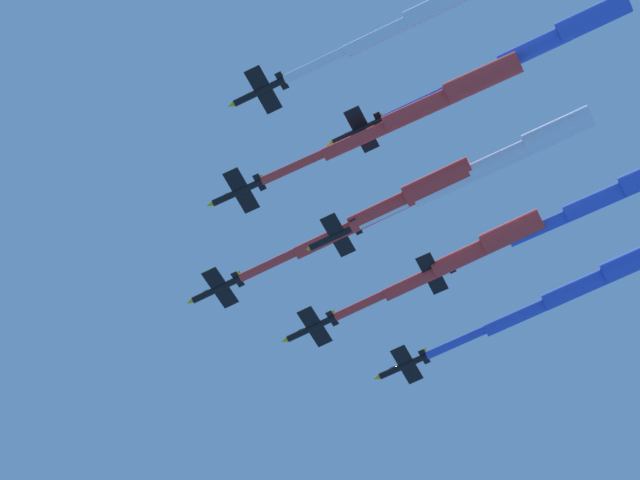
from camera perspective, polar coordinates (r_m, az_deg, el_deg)
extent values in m
cylinder|color=black|center=(247.88, -3.90, -1.86)|extent=(5.41, 8.61, 1.39)
cone|color=#EAB70C|center=(249.06, -4.93, -2.34)|extent=(1.77, 1.76, 1.32)
cylinder|color=black|center=(246.86, -2.93, -1.40)|extent=(1.20, 1.02, 1.04)
ellipsoid|color=black|center=(248.70, -4.31, -1.98)|extent=(1.71, 2.12, 0.88)
cube|color=black|center=(247.72, -3.79, -1.82)|extent=(8.36, 6.12, 2.76)
cube|color=#EAB70C|center=(245.60, -4.21, -1.20)|extent=(1.69, 2.36, 0.31)
cube|color=#EAB70C|center=(249.99, -3.38, -2.40)|extent=(1.69, 2.36, 0.31)
cube|color=black|center=(247.06, -3.13, -1.50)|extent=(3.23, 2.40, 1.10)
cube|color=#EAB70C|center=(247.82, -3.15, -1.36)|extent=(1.28, 1.57, 1.84)
cylinder|color=red|center=(245.83, -1.83, -0.88)|extent=(6.94, 11.05, 1.77)
cylinder|color=red|center=(244.35, 0.30, 0.06)|extent=(7.72, 11.46, 2.65)
cylinder|color=red|center=(242.86, 2.38, 1.12)|extent=(8.50, 11.87, 3.54)
cylinder|color=red|center=(241.77, 4.48, 2.21)|extent=(9.28, 12.29, 4.42)
cylinder|color=black|center=(242.01, -3.10, 1.83)|extent=(5.19, 8.67, 1.35)
cone|color=#EAB70C|center=(242.96, -4.17, 1.34)|extent=(1.72, 1.73, 1.28)
cylinder|color=black|center=(241.21, -2.09, 2.29)|extent=(1.17, 0.99, 1.01)
ellipsoid|color=black|center=(242.77, -3.53, 1.69)|extent=(1.66, 2.11, 0.85)
cube|color=black|center=(241.87, -2.99, 1.87)|extent=(8.50, 6.03, 2.32)
cube|color=#EAB70C|center=(240.07, -3.39, 2.57)|extent=(1.65, 2.37, 0.28)
cube|color=#EAB70C|center=(243.84, -2.59, 1.20)|extent=(1.65, 2.37, 0.28)
cube|color=black|center=(241.37, -2.30, 2.19)|extent=(3.28, 2.37, 0.93)
cube|color=#EAB70C|center=(242.18, -2.32, 2.31)|extent=(1.17, 1.53, 1.87)
cylinder|color=red|center=(240.37, -0.87, 2.84)|extent=(7.03, 11.88, 1.72)
cylinder|color=red|center=(239.30, 1.50, 3.84)|extent=(7.80, 12.26, 2.57)
cylinder|color=red|center=(238.35, 3.82, 4.97)|extent=(8.57, 12.64, 3.43)
cylinder|color=red|center=(237.88, 6.17, 6.10)|extent=(9.34, 13.02, 4.29)
cylinder|color=black|center=(251.00, -0.31, -3.34)|extent=(5.41, 8.59, 1.36)
cone|color=#EAB70C|center=(251.95, -1.34, -3.82)|extent=(1.75, 1.75, 1.30)
cylinder|color=black|center=(250.19, 0.66, -2.89)|extent=(1.18, 1.01, 1.02)
ellipsoid|color=black|center=(251.73, -0.72, -3.47)|extent=(1.70, 2.11, 0.87)
cube|color=black|center=(250.86, -0.20, -3.30)|extent=(8.43, 6.17, 2.49)
cube|color=#EAB70C|center=(248.67, -0.58, -2.68)|extent=(1.69, 2.36, 0.29)
cube|color=#EAB70C|center=(253.20, 0.18, -3.88)|extent=(1.69, 2.36, 0.29)
cube|color=black|center=(250.35, 0.46, -2.98)|extent=(3.25, 2.42, 0.99)
cube|color=#EAB70C|center=(251.10, 0.44, -2.85)|extent=(1.23, 1.54, 1.86)
cylinder|color=red|center=(249.46, 1.65, -2.43)|extent=(6.39, 10.01, 1.74)
cylinder|color=red|center=(248.51, 3.55, -1.60)|extent=(7.16, 10.41, 2.60)
cylinder|color=red|center=(247.47, 5.40, -0.65)|extent=(7.93, 10.82, 3.47)
cylinder|color=red|center=(246.74, 7.26, 0.31)|extent=(8.70, 11.22, 4.34)
cylinder|color=black|center=(243.39, 0.57, 0.14)|extent=(5.32, 8.63, 1.36)
cone|color=#EAB70C|center=(244.13, -0.50, -0.35)|extent=(1.74, 1.75, 1.29)
cylinder|color=black|center=(242.79, 1.58, 0.60)|extent=(1.18, 1.00, 1.02)
ellipsoid|color=black|center=(244.05, 0.13, 0.00)|extent=(1.68, 2.11, 0.86)
cube|color=black|center=(243.28, 0.68, 0.18)|extent=(8.45, 6.10, 2.46)
cube|color=#EAB70C|center=(241.23, 0.30, 0.85)|extent=(1.67, 2.37, 0.29)
cube|color=#EAB70C|center=(245.48, 1.05, -0.46)|extent=(1.67, 2.37, 0.29)
cube|color=black|center=(242.90, 1.37, 0.51)|extent=(3.26, 2.39, 0.98)
cube|color=#EAB70C|center=(243.69, 1.34, 0.63)|extent=(1.21, 1.54, 1.86)
cylinder|color=white|center=(242.23, 2.69, 1.11)|extent=(6.69, 10.83, 1.73)
cylinder|color=white|center=(241.65, 4.82, 2.03)|extent=(7.46, 11.22, 2.60)
cylinder|color=white|center=(241.07, 6.90, 3.07)|extent=(8.23, 11.62, 3.47)
cylinder|color=white|center=(240.88, 8.99, 4.12)|extent=(9.00, 12.02, 4.33)
cylinder|color=black|center=(236.55, -2.27, 5.64)|extent=(5.31, 8.63, 1.35)
cone|color=#EAB70C|center=(237.31, -3.37, 5.11)|extent=(1.74, 1.74, 1.29)
cylinder|color=black|center=(235.93, -1.24, 6.13)|extent=(1.18, 1.00, 1.02)
ellipsoid|color=black|center=(237.24, -2.71, 5.49)|extent=(1.68, 2.11, 0.86)
cube|color=black|center=(236.43, -2.16, 5.69)|extent=(8.47, 6.11, 2.38)
cube|color=#EAB70C|center=(234.78, -2.58, 6.43)|extent=(1.67, 2.37, 0.28)
cube|color=#EAB70C|center=(238.24, -1.75, 4.98)|extent=(1.67, 2.37, 0.28)
cube|color=black|center=(236.05, -1.45, 6.03)|extent=(3.27, 2.40, 0.95)
cube|color=#EAB70C|center=(236.89, -1.47, 6.14)|extent=(1.19, 1.53, 1.86)
cylinder|color=white|center=(235.32, -0.03, 6.71)|extent=(7.01, 11.47, 1.72)
cylinder|color=white|center=(234.67, 2.32, 7.74)|extent=(7.78, 11.87, 2.58)
cylinder|color=white|center=(234.16, 4.61, 8.90)|extent=(8.55, 12.26, 3.45)
cylinder|color=black|center=(255.25, 3.19, -4.77)|extent=(5.34, 8.64, 1.38)
cone|color=#EAB70C|center=(255.95, 2.16, -5.23)|extent=(1.76, 1.75, 1.31)
cylinder|color=black|center=(254.67, 4.16, -4.34)|extent=(1.19, 1.01, 1.03)
ellipsoid|color=black|center=(255.86, 2.77, -4.88)|extent=(1.69, 2.11, 0.88)
cube|color=black|center=(255.14, 3.30, -4.73)|extent=(8.40, 6.08, 2.64)
cube|color=#EAB70C|center=(252.72, 2.96, -4.14)|extent=(1.67, 2.36, 0.30)
cube|color=#EAB70C|center=(257.70, 3.63, -5.28)|extent=(1.67, 2.36, 0.30)
cube|color=black|center=(254.78, 3.96, -4.42)|extent=(3.25, 2.39, 1.05)
cube|color=#EAB70C|center=(255.50, 3.92, -4.29)|extent=(1.24, 1.56, 1.85)
cylinder|color=blue|center=(254.10, 5.33, -3.81)|extent=(7.21, 11.81, 1.75)
cylinder|color=blue|center=(253.55, 7.56, -2.86)|extent=(7.99, 12.21, 2.63)
cylinder|color=blue|center=(252.99, 9.75, -1.79)|extent=(8.77, 12.61, 3.51)
cylinder|color=blue|center=(252.88, 11.94, -0.71)|extent=(9.55, 13.01, 4.38)
cylinder|color=black|center=(241.61, 1.47, 4.14)|extent=(5.29, 8.63, 1.35)
cone|color=#EAB70C|center=(242.13, 0.39, 3.64)|extent=(1.73, 1.74, 1.28)
cylinder|color=black|center=(241.21, 2.49, 4.62)|extent=(1.17, 0.99, 1.01)
ellipsoid|color=black|center=(242.20, 1.03, 4.00)|extent=(1.67, 2.11, 0.86)
cube|color=black|center=(241.51, 1.58, 4.19)|extent=(8.48, 6.10, 2.34)
cube|color=#EAB70C|center=(239.70, 1.21, 4.91)|extent=(1.67, 2.37, 0.28)
cube|color=#EAB70C|center=(243.49, 1.95, 3.50)|extent=(1.67, 2.37, 0.28)
cube|color=black|center=(241.29, 2.28, 4.52)|extent=(3.27, 2.39, 0.93)
cube|color=#EAB70C|center=(242.11, 2.25, 4.63)|extent=(1.18, 1.53, 1.87)
cylinder|color=blue|center=(240.88, 3.66, 5.16)|extent=(6.86, 11.24, 1.72)
cylinder|color=blue|center=(240.73, 5.90, 6.11)|extent=(7.63, 11.63, 2.58)
cylinder|color=blue|center=(240.65, 8.09, 7.19)|extent=(8.39, 12.02, 3.44)
cylinder|color=blue|center=(241.00, 10.29, 8.27)|extent=(9.16, 12.41, 4.29)
cylinder|color=black|center=(248.26, 4.14, -1.32)|extent=(5.23, 8.68, 1.38)
cone|color=#EAB70C|center=(248.74, 3.08, -1.79)|extent=(1.75, 1.75, 1.31)
cylinder|color=black|center=(247.89, 5.14, -0.88)|extent=(1.19, 1.00, 1.03)
ellipsoid|color=black|center=(248.80, 3.70, -1.44)|extent=(1.68, 2.11, 0.88)
cube|color=black|center=(248.17, 4.26, -1.28)|extent=(8.42, 6.00, 2.64)
cube|color=#EAB70C|center=(245.88, 3.93, -0.64)|extent=(1.65, 2.37, 0.30)
cube|color=#EAB70C|center=(250.61, 4.57, -1.89)|extent=(1.65, 2.37, 0.30)
cube|color=black|center=(247.96, 4.94, -0.97)|extent=(3.25, 2.36, 1.05)
cube|color=#EAB70C|center=(248.71, 4.89, -0.84)|extent=(1.23, 1.56, 1.85)
cylinder|color=blue|center=(247.60, 6.26, -0.39)|extent=(6.65, 11.02, 1.75)
cylinder|color=blue|center=(247.52, 8.38, 0.48)|extent=(7.44, 11.41, 2.63)
cylinder|color=blue|center=(247.41, 10.46, 1.48)|extent=(8.22, 11.80, 3.51)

